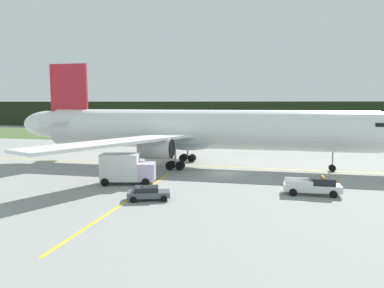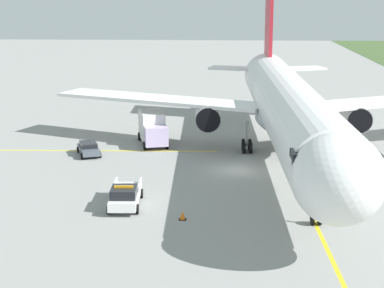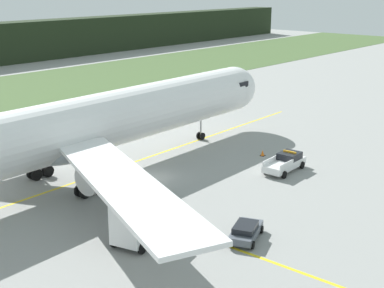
{
  "view_description": "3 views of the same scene",
  "coord_description": "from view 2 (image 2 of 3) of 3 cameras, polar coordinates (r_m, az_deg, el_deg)",
  "views": [
    {
      "loc": [
        8.12,
        -48.11,
        9.38
      ],
      "look_at": [
        -5.42,
        3.69,
        3.4
      ],
      "focal_mm": 34.97,
      "sensor_mm": 36.0,
      "label": 1
    },
    {
      "loc": [
        57.56,
        -1.09,
        16.39
      ],
      "look_at": [
        4.77,
        -3.95,
        3.63
      ],
      "focal_mm": 59.7,
      "sensor_mm": 36.0,
      "label": 2
    },
    {
      "loc": [
        -36.28,
        -37.06,
        18.93
      ],
      "look_at": [
        1.76,
        -3.75,
        3.91
      ],
      "focal_mm": 51.16,
      "sensor_mm": 36.0,
      "label": 3
    }
  ],
  "objects": [
    {
      "name": "ops_pickup_truck",
      "position": [
        49.9,
        -5.99,
        -4.59
      ],
      "size": [
        5.75,
        2.58,
        1.94
      ],
      "color": "white",
      "rests_on": "ground"
    },
    {
      "name": "catering_truck",
      "position": [
        69.52,
        -3.54,
        1.45
      ],
      "size": [
        6.57,
        3.97,
        3.67
      ],
      "color": "silver",
      "rests_on": "ground"
    },
    {
      "name": "ground",
      "position": [
        59.86,
        4.03,
        -2.36
      ],
      "size": [
        320.0,
        320.0,
        0.0
      ],
      "primitive_type": "plane",
      "color": "gray"
    },
    {
      "name": "apron_cone",
      "position": [
        47.08,
        -0.85,
        -6.38
      ],
      "size": [
        0.54,
        0.54,
        0.68
      ],
      "color": "black",
      "rests_on": "ground"
    },
    {
      "name": "taxiway_centerline_main",
      "position": [
        63.92,
        8.39,
        -1.44
      ],
      "size": [
        75.23,
        2.62,
        0.01
      ],
      "primitive_type": "cube",
      "rotation": [
        0.0,
        0.0,
        0.03
      ],
      "color": "yellow",
      "rests_on": "ground"
    },
    {
      "name": "taxiway_centerline_spur",
      "position": [
        67.9,
        -9.42,
        -0.58
      ],
      "size": [
        1.15,
        27.49,
        0.01
      ],
      "primitive_type": "cube",
      "rotation": [
        0.0,
        0.0,
        1.6
      ],
      "color": "yellow",
      "rests_on": "ground"
    },
    {
      "name": "airliner",
      "position": [
        63.27,
        8.5,
        3.37
      ],
      "size": [
        57.63,
        49.97,
        15.35
      ],
      "color": "white",
      "rests_on": "ground"
    },
    {
      "name": "staff_car",
      "position": [
        65.92,
        -9.22,
        -0.38
      ],
      "size": [
        4.43,
        3.12,
        1.3
      ],
      "color": "#4E555F",
      "rests_on": "ground"
    }
  ]
}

